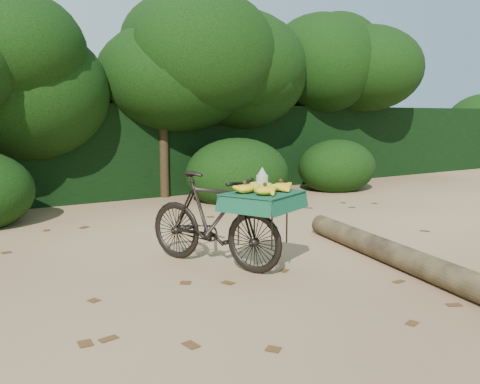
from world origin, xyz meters
TOP-DOWN VIEW (x-y plane):
  - ground at (0.00, 0.00)m, footprint 80.00×80.00m
  - vendor_bicycle at (-0.96, 0.80)m, footprint 1.25×1.81m
  - fallen_log at (0.62, -0.32)m, footprint 0.97×3.43m
  - hedge_backdrop at (0.00, 6.30)m, footprint 26.00×1.80m
  - tree_row at (-0.65, 5.50)m, footprint 14.50×2.00m
  - bush_clumps at (0.50, 4.30)m, footprint 8.80×1.70m
  - leaf_litter at (0.00, 0.65)m, footprint 7.00×7.30m

SIDE VIEW (x-z plane):
  - ground at x=0.00m, z-range 0.00..0.00m
  - leaf_litter at x=0.00m, z-range 0.00..0.01m
  - fallen_log at x=0.62m, z-range 0.00..0.25m
  - bush_clumps at x=0.50m, z-range 0.00..0.90m
  - vendor_bicycle at x=-0.96m, z-range 0.01..1.01m
  - hedge_backdrop at x=0.00m, z-range 0.00..1.80m
  - tree_row at x=-0.65m, z-range 0.00..4.00m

